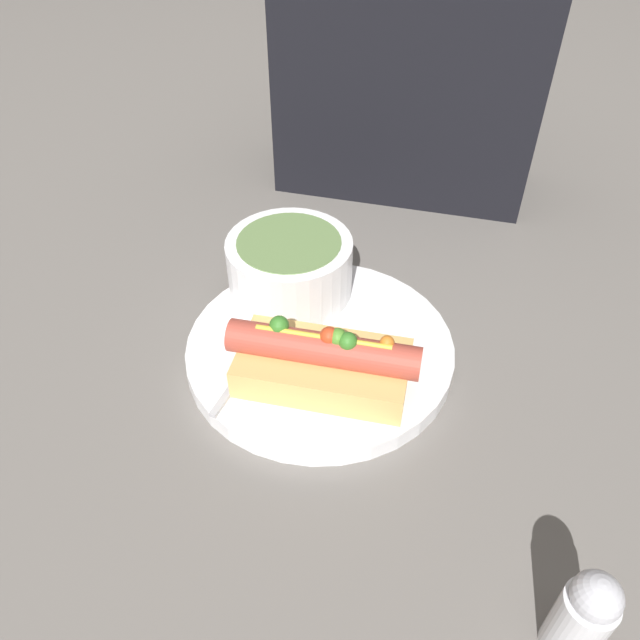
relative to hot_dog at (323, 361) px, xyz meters
name	(u,v)px	position (x,y,z in m)	size (l,w,h in m)	color
ground_plane	(320,356)	(-0.01, 0.04, -0.04)	(4.00, 4.00, 0.00)	slate
dinner_plate	(320,350)	(-0.01, 0.04, -0.03)	(0.25, 0.25, 0.02)	white
hot_dog	(323,361)	(0.00, 0.00, 0.00)	(0.16, 0.08, 0.06)	#DBAD60
soup_bowl	(290,264)	(-0.06, 0.11, 0.01)	(0.12, 0.12, 0.06)	white
spoon	(270,332)	(-0.06, 0.04, -0.02)	(0.04, 0.14, 0.01)	#B7B7BC
salt_shaker	(583,617)	(0.20, -0.17, 0.00)	(0.03, 0.03, 0.08)	silver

